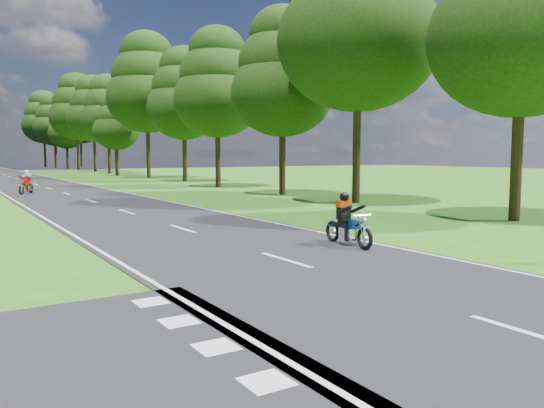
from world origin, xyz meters
TOP-DOWN VIEW (x-y plane):
  - ground at (0.00, 0.00)m, footprint 160.00×160.00m
  - main_road at (0.00, 50.00)m, footprint 7.00×140.00m
  - road_markings at (-0.14, 48.13)m, footprint 7.40×140.00m
  - treeline at (1.43, 60.06)m, footprint 40.00×115.35m
  - rider_near_blue at (2.45, 2.71)m, footprint 0.69×1.74m
  - rider_far_red at (-2.11, 27.21)m, footprint 1.34×1.81m

SIDE VIEW (x-z plane):
  - ground at x=0.00m, z-range 0.00..0.00m
  - main_road at x=0.00m, z-range 0.00..0.02m
  - road_markings at x=-0.14m, z-range 0.02..0.03m
  - rider_near_blue at x=2.45m, z-range 0.02..1.44m
  - rider_far_red at x=-2.11m, z-range 0.02..1.47m
  - treeline at x=1.43m, z-range 0.86..15.65m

